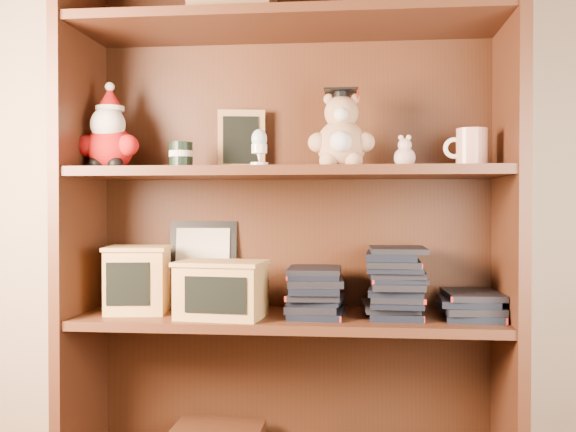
% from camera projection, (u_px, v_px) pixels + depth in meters
% --- Properties ---
extents(bookcase, '(1.20, 0.35, 1.60)m').
position_uv_depth(bookcase, '(289.00, 230.00, 1.88)').
color(bookcase, '#482414').
rests_on(bookcase, ground).
extents(shelf_lower, '(1.14, 0.33, 0.02)m').
position_uv_depth(shelf_lower, '(288.00, 320.00, 1.83)').
color(shelf_lower, '#482414').
rests_on(shelf_lower, ground).
extents(shelf_upper, '(1.14, 0.33, 0.02)m').
position_uv_depth(shelf_upper, '(288.00, 173.00, 1.83)').
color(shelf_upper, '#482414').
rests_on(shelf_upper, ground).
extents(santa_plush, '(0.18, 0.13, 0.25)m').
position_uv_depth(santa_plush, '(109.00, 136.00, 1.87)').
color(santa_plush, '#A50F0F').
rests_on(santa_plush, shelf_upper).
extents(teachers_tin, '(0.07, 0.07, 0.07)m').
position_uv_depth(teachers_tin, '(181.00, 155.00, 1.86)').
color(teachers_tin, black).
rests_on(teachers_tin, shelf_upper).
extents(chalkboard_plaque, '(0.14, 0.08, 0.18)m').
position_uv_depth(chalkboard_plaque, '(241.00, 141.00, 1.96)').
color(chalkboard_plaque, '#9E7547').
rests_on(chalkboard_plaque, shelf_upper).
extents(egg_cup, '(0.05, 0.05, 0.10)m').
position_uv_depth(egg_cup, '(259.00, 147.00, 1.76)').
color(egg_cup, white).
rests_on(egg_cup, shelf_upper).
extents(grad_teddy_bear, '(0.18, 0.15, 0.22)m').
position_uv_depth(grad_teddy_bear, '(341.00, 137.00, 1.80)').
color(grad_teddy_bear, tan).
rests_on(grad_teddy_bear, shelf_upper).
extents(pink_figurine, '(0.06, 0.06, 0.09)m').
position_uv_depth(pink_figurine, '(405.00, 155.00, 1.79)').
color(pink_figurine, beige).
rests_on(pink_figurine, shelf_upper).
extents(teacher_mug, '(0.11, 0.08, 0.10)m').
position_uv_depth(teacher_mug, '(471.00, 148.00, 1.77)').
color(teacher_mug, silver).
rests_on(teacher_mug, shelf_upper).
extents(certificate_frame, '(0.20, 0.05, 0.25)m').
position_uv_depth(certificate_frame, '(203.00, 263.00, 2.00)').
color(certificate_frame, black).
rests_on(certificate_frame, shelf_lower).
extents(treats_box, '(0.19, 0.19, 0.18)m').
position_uv_depth(treats_box, '(138.00, 279.00, 1.88)').
color(treats_box, tan).
rests_on(treats_box, shelf_lower).
extents(pencils_box, '(0.25, 0.19, 0.15)m').
position_uv_depth(pencils_box, '(222.00, 289.00, 1.78)').
color(pencils_box, tan).
rests_on(pencils_box, shelf_lower).
extents(book_stack_left, '(0.14, 0.20, 0.13)m').
position_uv_depth(book_stack_left, '(316.00, 292.00, 1.82)').
color(book_stack_left, black).
rests_on(book_stack_left, shelf_lower).
extents(book_stack_mid, '(0.14, 0.20, 0.19)m').
position_uv_depth(book_stack_mid, '(394.00, 281.00, 1.80)').
color(book_stack_mid, black).
rests_on(book_stack_mid, shelf_lower).
extents(book_stack_right, '(0.14, 0.20, 0.06)m').
position_uv_depth(book_stack_right, '(473.00, 306.00, 1.78)').
color(book_stack_right, black).
rests_on(book_stack_right, shelf_lower).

